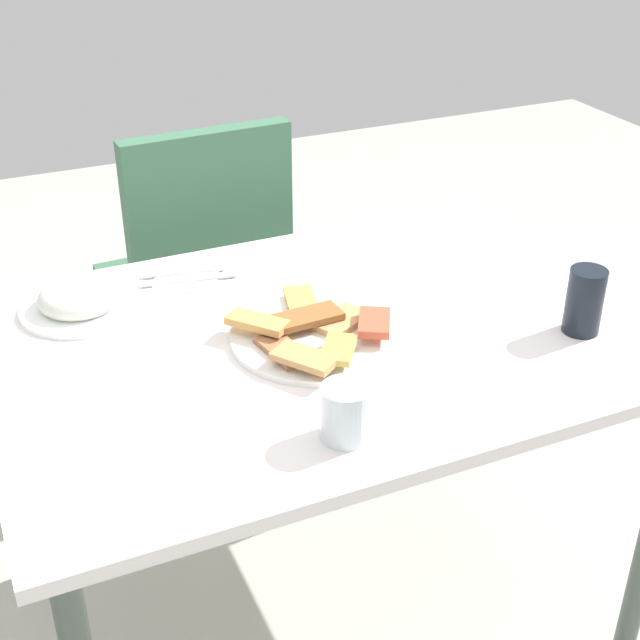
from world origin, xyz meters
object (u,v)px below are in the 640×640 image
soda_can (585,301)px  drinking_glass (346,412)px  paper_napkin (187,277)px  dining_chair (200,271)px  spoon (184,272)px  pide_platter (315,334)px  salad_plate_greens (79,300)px  dining_table (322,366)px  fork (189,279)px

soda_can → drinking_glass: bearing=-168.0°
paper_napkin → dining_chair: bearing=70.9°
paper_napkin → spoon: spoon is taller
pide_platter → salad_plate_greens: bearing=142.1°
dining_chair → paper_napkin: size_ratio=7.14×
spoon → pide_platter: bearing=-57.0°
paper_napkin → spoon: 0.02m
dining_table → fork: fork is taller
dining_table → spoon: (-0.16, 0.32, 0.08)m
dining_table → dining_chair: (-0.02, 0.71, -0.12)m
dining_chair → drinking_glass: bearing=-94.1°
spoon → paper_napkin: bearing=-79.0°
pide_platter → spoon: size_ratio=1.96×
dining_table → spoon: size_ratio=7.12×
salad_plate_greens → drinking_glass: size_ratio=2.53×
dining_table → dining_chair: size_ratio=1.31×
dining_table → paper_napkin: 0.35m
salad_plate_greens → dining_table: bearing=-33.8°
soda_can → drinking_glass: 0.53m
drinking_glass → spoon: size_ratio=0.53×
salad_plate_greens → dining_chair: bearing=51.4°
soda_can → paper_napkin: 0.77m
dining_table → paper_napkin: size_ratio=9.32×
salad_plate_greens → drinking_glass: bearing=-62.6°
salad_plate_greens → drinking_glass: 0.62m
soda_can → fork: bearing=141.3°
pide_platter → fork: pide_platter is taller
dining_table → salad_plate_greens: bearing=146.2°
fork → dining_chair: bearing=81.4°
spoon → dining_chair: bearing=81.0°
dining_table → salad_plate_greens: size_ratio=5.29×
pide_platter → salad_plate_greens: (-0.36, 0.28, 0.01)m
pide_platter → soda_can: size_ratio=2.67×
dining_table → paper_napkin: paper_napkin is taller
dining_chair → fork: size_ratio=4.73×
paper_napkin → soda_can: bearing=-39.7°
dining_chair → soda_can: (0.45, -0.89, 0.26)m
salad_plate_greens → fork: size_ratio=1.17×
dining_table → fork: bearing=119.9°
dining_table → pide_platter: pide_platter is taller
dining_table → spoon: spoon is taller
fork → spoon: bearing=99.7°
soda_can → spoon: soda_can is taller
dining_chair → spoon: dining_chair is taller
pide_platter → drinking_glass: drinking_glass is taller
pide_platter → paper_napkin: (-0.14, 0.33, -0.01)m
salad_plate_greens → drinking_glass: drinking_glass is taller
salad_plate_greens → fork: (0.22, 0.03, -0.02)m
dining_table → spoon: 0.37m
dining_table → pide_platter: 0.09m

